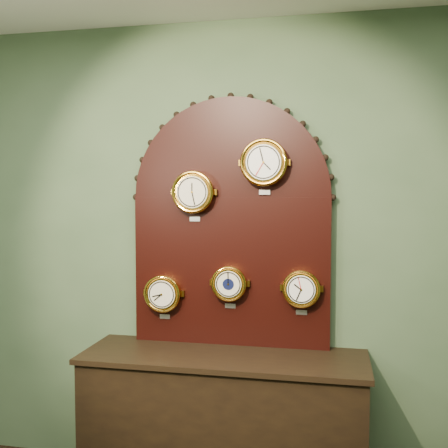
% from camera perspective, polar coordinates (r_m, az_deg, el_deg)
% --- Properties ---
extents(wall_back, '(4.00, 0.00, 4.00)m').
position_cam_1_polar(wall_back, '(3.28, 0.88, -2.88)').
color(wall_back, '#486142').
rests_on(wall_back, ground).
extents(shop_counter, '(1.60, 0.50, 0.80)m').
position_cam_1_polar(shop_counter, '(3.29, -0.07, -21.00)').
color(shop_counter, black).
rests_on(shop_counter, ground_plane).
extents(display_board, '(1.26, 0.06, 1.53)m').
position_cam_1_polar(display_board, '(3.21, 0.72, 1.04)').
color(display_board, black).
rests_on(display_board, shop_counter).
extents(roman_clock, '(0.26, 0.08, 0.31)m').
position_cam_1_polar(roman_clock, '(3.19, -3.32, 3.44)').
color(roman_clock, gold).
rests_on(roman_clock, display_board).
extents(arabic_clock, '(0.28, 0.08, 0.33)m').
position_cam_1_polar(arabic_clock, '(3.11, 4.33, 6.61)').
color(arabic_clock, gold).
rests_on(arabic_clock, display_board).
extents(hygrometer, '(0.23, 0.08, 0.28)m').
position_cam_1_polar(hygrometer, '(3.31, -6.57, -7.43)').
color(hygrometer, gold).
rests_on(hygrometer, display_board).
extents(barometer, '(0.21, 0.08, 0.26)m').
position_cam_1_polar(barometer, '(3.19, 0.58, -6.40)').
color(barometer, gold).
rests_on(barometer, display_board).
extents(tide_clock, '(0.22, 0.08, 0.27)m').
position_cam_1_polar(tide_clock, '(3.14, 8.32, -6.90)').
color(tide_clock, gold).
rests_on(tide_clock, display_board).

